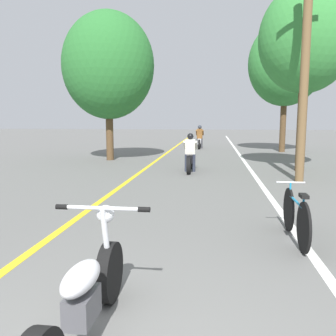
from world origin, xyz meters
The scene contains 10 objects.
lane_stripe_center centered at (-1.70, 12.77, 0.00)m, with size 0.14×48.00×0.01m, color yellow.
lane_stripe_edge centered at (2.09, 12.77, 0.00)m, with size 0.14×48.00×0.01m, color white.
utility_pole centered at (3.25, 8.82, 3.23)m, with size 1.10×0.24×6.28m.
roadside_tree_right_near centered at (3.78, 11.11, 4.44)m, with size 3.13×2.82×6.27m.
roadside_tree_right_far centered at (4.53, 18.52, 4.75)m, with size 3.96×3.56×7.04m.
roadside_tree_left centered at (-3.78, 13.52, 4.06)m, with size 3.96×3.57×6.35m.
motorcycle_foreground centered at (-0.24, 0.81, 0.40)m, with size 0.89×2.09×1.02m.
motorcycle_rider_lead centered at (-0.03, 10.48, 0.50)m, with size 0.50×1.91×1.32m.
motorcycle_rider_far centered at (-0.08, 20.28, 0.54)m, with size 0.50×2.00×1.43m.
bicycle_parked centered at (1.99, 3.59, 0.38)m, with size 0.44×1.68×0.82m.
Camera 1 is at (0.76, -1.73, 1.81)m, focal length 38.00 mm.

